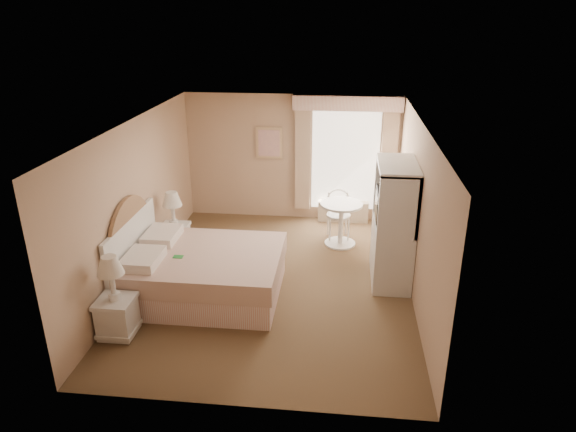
# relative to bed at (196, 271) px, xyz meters

# --- Properties ---
(room) EXTENTS (4.21, 5.51, 2.51)m
(room) POSITION_rel_bed_xyz_m (1.11, 0.48, 0.87)
(room) COLOR brown
(room) RESTS_ON ground
(window) EXTENTS (2.05, 0.22, 2.51)m
(window) POSITION_rel_bed_xyz_m (2.16, 3.14, 0.96)
(window) COLOR white
(window) RESTS_ON room
(framed_art) EXTENTS (0.52, 0.04, 0.62)m
(framed_art) POSITION_rel_bed_xyz_m (0.66, 3.20, 1.17)
(framed_art) COLOR tan
(framed_art) RESTS_ON room
(bed) EXTENTS (2.31, 1.82, 1.61)m
(bed) POSITION_rel_bed_xyz_m (0.00, 0.00, 0.00)
(bed) COLOR tan
(bed) RESTS_ON room
(nightstand_near) EXTENTS (0.47, 0.47, 1.13)m
(nightstand_near) POSITION_rel_bed_xyz_m (-0.73, -1.15, 0.04)
(nightstand_near) COLOR silver
(nightstand_near) RESTS_ON room
(nightstand_far) EXTENTS (0.47, 0.47, 1.13)m
(nightstand_far) POSITION_rel_bed_xyz_m (-0.73, 1.28, 0.04)
(nightstand_far) COLOR silver
(nightstand_far) RESTS_ON room
(round_table) EXTENTS (0.76, 0.76, 0.80)m
(round_table) POSITION_rel_bed_xyz_m (2.12, 1.99, 0.15)
(round_table) COLOR white
(round_table) RESTS_ON room
(cafe_chair) EXTENTS (0.50, 0.50, 0.92)m
(cafe_chair) POSITION_rel_bed_xyz_m (2.07, 2.31, 0.15)
(cafe_chair) COLOR white
(cafe_chair) RESTS_ON room
(armoire) EXTENTS (0.57, 1.15, 1.91)m
(armoire) POSITION_rel_bed_xyz_m (2.92, 0.78, 0.41)
(armoire) COLOR silver
(armoire) RESTS_ON room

